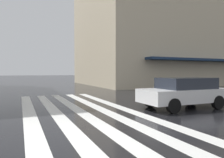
% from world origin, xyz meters
% --- Properties ---
extents(ground_plane, '(220.00, 220.00, 0.00)m').
position_xyz_m(ground_plane, '(0.00, 0.00, 0.00)').
color(ground_plane, black).
extents(zebra_crossing, '(13.00, 4.50, 0.01)m').
position_xyz_m(zebra_crossing, '(4.00, -1.29, 0.00)').
color(zebra_crossing, silver).
rests_on(zebra_crossing, ground_plane).
extents(car_white, '(1.85, 4.10, 1.41)m').
position_xyz_m(car_white, '(2.50, -5.94, 0.76)').
color(car_white, silver).
rests_on(car_white, ground_plane).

